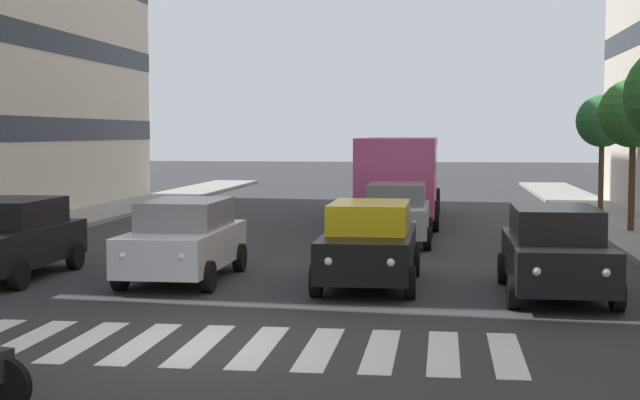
# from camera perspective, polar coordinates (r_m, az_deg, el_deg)

# --- Properties ---
(ground_plane) EXTENTS (180.00, 180.00, 0.00)m
(ground_plane) POSITION_cam_1_polar(r_m,az_deg,el_deg) (14.13, -7.35, -8.81)
(ground_plane) COLOR #2D2D30
(crosswalk_markings) EXTENTS (9.45, 2.80, 0.01)m
(crosswalk_markings) POSITION_cam_1_polar(r_m,az_deg,el_deg) (14.13, -7.35, -8.80)
(crosswalk_markings) COLOR silver
(crosswalk_markings) RESTS_ON ground_plane
(car_0) EXTENTS (2.02, 4.44, 1.72)m
(car_0) POSITION_cam_1_polar(r_m,az_deg,el_deg) (18.57, 14.26, -3.03)
(car_0) COLOR black
(car_0) RESTS_ON ground_plane
(car_1) EXTENTS (2.02, 4.44, 1.72)m
(car_1) POSITION_cam_1_polar(r_m,az_deg,el_deg) (19.27, 3.03, -2.65)
(car_1) COLOR black
(car_1) RESTS_ON ground_plane
(car_2) EXTENTS (2.02, 4.44, 1.72)m
(car_2) POSITION_cam_1_polar(r_m,az_deg,el_deg) (20.16, -8.33, -2.39)
(car_2) COLOR silver
(car_2) RESTS_ON ground_plane
(car_3) EXTENTS (2.02, 4.44, 1.72)m
(car_3) POSITION_cam_1_polar(r_m,az_deg,el_deg) (21.34, -18.49, -2.20)
(car_3) COLOR black
(car_3) RESTS_ON ground_plane
(car_row2_0) EXTENTS (2.02, 4.44, 1.72)m
(car_row2_0) POSITION_cam_1_polar(r_m,az_deg,el_deg) (26.71, 4.73, -0.77)
(car_row2_0) COLOR #B2B7BC
(car_row2_0) RESTS_ON ground_plane
(bus_behind_traffic) EXTENTS (2.78, 10.50, 3.00)m
(bus_behind_traffic) POSITION_cam_1_polar(r_m,az_deg,el_deg) (33.71, 5.01, 1.90)
(bus_behind_traffic) COLOR #DB5193
(bus_behind_traffic) RESTS_ON ground_plane
(street_tree_2) EXTENTS (2.13, 2.13, 4.69)m
(street_tree_2) POSITION_cam_1_polar(r_m,az_deg,el_deg) (30.19, 18.69, 5.02)
(street_tree_2) COLOR #513823
(street_tree_2) RESTS_ON sidewalk_left
(street_tree_3) EXTENTS (1.97, 1.97, 4.46)m
(street_tree_3) POSITION_cam_1_polar(r_m,az_deg,el_deg) (36.74, 16.94, 4.61)
(street_tree_3) COLOR #513823
(street_tree_3) RESTS_ON sidewalk_left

